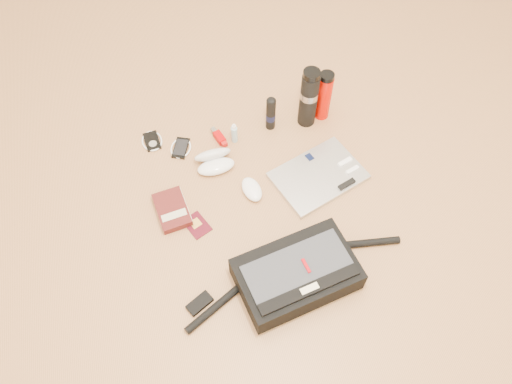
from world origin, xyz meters
TOP-DOWN VIEW (x-y plane):
  - ground at (0.00, 0.00)m, footprint 4.00×4.00m
  - messenger_bag at (0.04, -0.31)m, footprint 0.87×0.33m
  - laptop at (0.27, 0.10)m, footprint 0.42×0.35m
  - book at (-0.35, 0.09)m, footprint 0.14×0.20m
  - passport at (-0.26, 0.01)m, footprint 0.11×0.13m
  - mouse at (-0.02, 0.11)m, footprint 0.09×0.13m
  - sunglasses_case at (-0.13, 0.28)m, footprint 0.17×0.14m
  - ipod at (-0.38, 0.47)m, footprint 0.10×0.11m
  - phone at (-0.26, 0.40)m, footprint 0.12×0.13m
  - inhaler at (-0.09, 0.41)m, footprint 0.06×0.12m
  - spray_bottle at (-0.02, 0.39)m, footprint 0.03×0.03m
  - aerosol_can at (0.15, 0.42)m, footprint 0.05×0.05m
  - thermos_black at (0.32, 0.42)m, footprint 0.08×0.08m
  - thermos_red at (0.40, 0.43)m, footprint 0.07×0.07m

SIDE VIEW (x-z plane):
  - ground at x=0.00m, z-range 0.00..0.00m
  - passport at x=-0.26m, z-range 0.00..0.01m
  - phone at x=-0.26m, z-range 0.00..0.01m
  - ipod at x=-0.38m, z-range 0.00..0.01m
  - laptop at x=0.27m, z-range -0.01..0.03m
  - inhaler at x=-0.09m, z-range 0.00..0.03m
  - book at x=-0.35m, z-range 0.00..0.03m
  - mouse at x=-0.02m, z-range 0.00..0.04m
  - sunglasses_case at x=-0.13m, z-range -0.01..0.08m
  - spray_bottle at x=-0.02m, z-range -0.01..0.10m
  - messenger_bag at x=0.04m, z-range -0.01..0.12m
  - aerosol_can at x=0.15m, z-range 0.00..0.18m
  - thermos_red at x=0.40m, z-range 0.00..0.25m
  - thermos_black at x=0.32m, z-range 0.00..0.30m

